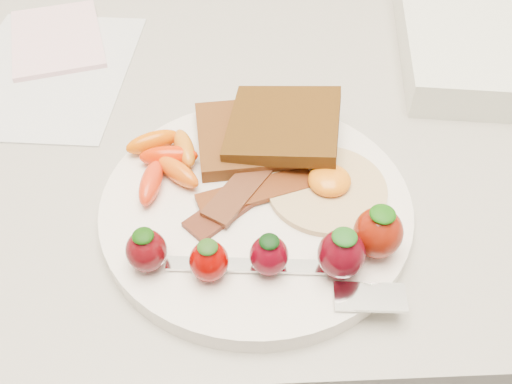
{
  "coord_description": "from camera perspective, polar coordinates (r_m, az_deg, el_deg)",
  "views": [
    {
      "loc": [
        -0.01,
        1.23,
        1.28
      ],
      "look_at": [
        0.01,
        1.56,
        0.93
      ],
      "focal_mm": 40.0,
      "sensor_mm": 36.0,
      "label": 1
    }
  ],
  "objects": [
    {
      "name": "counter",
      "position": [
        0.96,
        -0.89,
        -13.41
      ],
      "size": [
        2.0,
        0.6,
        0.9
      ],
      "primitive_type": "cube",
      "color": "gray",
      "rests_on": "ground"
    },
    {
      "name": "plate",
      "position": [
        0.5,
        0.0,
        -1.48
      ],
      "size": [
        0.27,
        0.27,
        0.02
      ],
      "primitive_type": "cylinder",
      "color": "white",
      "rests_on": "counter"
    },
    {
      "name": "toast_lower",
      "position": [
        0.54,
        -0.63,
        5.56
      ],
      "size": [
        0.11,
        0.11,
        0.01
      ],
      "primitive_type": "cube",
      "rotation": [
        0.0,
        0.0,
        0.09
      ],
      "color": "#33210D",
      "rests_on": "plate"
    },
    {
      "name": "toast_upper",
      "position": [
        0.53,
        2.8,
        6.75
      ],
      "size": [
        0.12,
        0.12,
        0.02
      ],
      "primitive_type": "cube",
      "rotation": [
        0.0,
        -0.1,
        -0.19
      ],
      "color": "black",
      "rests_on": "toast_lower"
    },
    {
      "name": "fried_egg",
      "position": [
        0.5,
        7.17,
        0.57
      ],
      "size": [
        0.13,
        0.13,
        0.02
      ],
      "color": "beige",
      "rests_on": "plate"
    },
    {
      "name": "bacon_strips",
      "position": [
        0.49,
        -0.88,
        0.09
      ],
      "size": [
        0.12,
        0.11,
        0.01
      ],
      "color": "#390B04",
      "rests_on": "plate"
    },
    {
      "name": "baby_carrots",
      "position": [
        0.52,
        -8.93,
        3.2
      ],
      "size": [
        0.08,
        0.1,
        0.02
      ],
      "color": "red",
      "rests_on": "plate"
    },
    {
      "name": "strawberries",
      "position": [
        0.44,
        3.55,
        -5.56
      ],
      "size": [
        0.21,
        0.06,
        0.05
      ],
      "color": "#4D050A",
      "rests_on": "plate"
    },
    {
      "name": "fork",
      "position": [
        0.44,
        4.68,
        -8.71
      ],
      "size": [
        0.18,
        0.06,
        0.0
      ],
      "color": "silver",
      "rests_on": "plate"
    },
    {
      "name": "paper_sheet",
      "position": [
        0.71,
        -20.12,
        11.21
      ],
      "size": [
        0.21,
        0.26,
        0.0
      ],
      "primitive_type": "cube",
      "rotation": [
        0.0,
        0.0,
        -0.11
      ],
      "color": "silver",
      "rests_on": "counter"
    },
    {
      "name": "notepad",
      "position": [
        0.76,
        -19.3,
        14.32
      ],
      "size": [
        0.14,
        0.17,
        0.01
      ],
      "primitive_type": "cube",
      "rotation": [
        0.0,
        0.0,
        0.25
      ],
      "color": "beige",
      "rests_on": "paper_sheet"
    }
  ]
}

